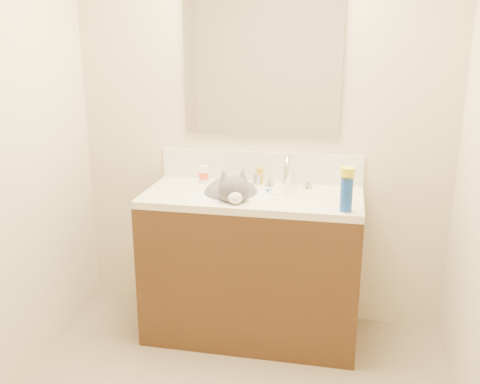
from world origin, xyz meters
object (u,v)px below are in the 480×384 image
at_px(pill_bottle, 204,174).
at_px(silver_jar, 257,179).
at_px(basin, 230,206).
at_px(vanity_cabinet, 252,268).
at_px(cat, 232,197).
at_px(faucet, 288,174).
at_px(amber_bottle, 260,176).
at_px(spray_can, 346,195).

relative_size(pill_bottle, silver_jar, 1.60).
xyz_separation_m(basin, silver_jar, (0.11, 0.22, 0.10)).
height_order(vanity_cabinet, cat, cat).
distance_m(vanity_cabinet, pill_bottle, 0.62).
distance_m(faucet, pill_bottle, 0.50).
bearing_deg(silver_jar, pill_bottle, -174.55).
relative_size(vanity_cabinet, pill_bottle, 11.99).
height_order(pill_bottle, amber_bottle, pill_bottle).
xyz_separation_m(cat, silver_jar, (0.11, 0.22, 0.05)).
distance_m(vanity_cabinet, cat, 0.44).
bearing_deg(cat, silver_jar, 45.99).
relative_size(cat, silver_jar, 7.66).
bearing_deg(silver_jar, basin, -116.65).
bearing_deg(spray_can, pill_bottle, 155.88).
height_order(cat, amber_bottle, cat).
distance_m(basin, amber_bottle, 0.29).
xyz_separation_m(pill_bottle, spray_can, (0.83, -0.37, 0.03)).
distance_m(cat, amber_bottle, 0.26).
bearing_deg(cat, vanity_cabinet, -7.16).
xyz_separation_m(faucet, silver_jar, (-0.19, 0.06, -0.05)).
xyz_separation_m(pill_bottle, amber_bottle, (0.33, 0.03, -0.00)).
relative_size(vanity_cabinet, basin, 2.67).
bearing_deg(cat, spray_can, -34.68).
distance_m(basin, spray_can, 0.67).
bearing_deg(pill_bottle, silver_jar, 5.45).
distance_m(vanity_cabinet, amber_bottle, 0.54).
xyz_separation_m(basin, cat, (0.01, 0.01, 0.05)).
bearing_deg(vanity_cabinet, spray_can, -22.13).
bearing_deg(vanity_cabinet, pill_bottle, 152.88).
relative_size(faucet, cat, 0.59).
bearing_deg(pill_bottle, basin, -43.98).
bearing_deg(faucet, spray_can, -46.45).
xyz_separation_m(pill_bottle, silver_jar, (0.31, 0.03, -0.02)).
relative_size(faucet, spray_can, 1.67).
xyz_separation_m(faucet, cat, (-0.29, -0.16, -0.11)).
height_order(silver_jar, spray_can, spray_can).
bearing_deg(cat, pill_bottle, 120.22).
distance_m(silver_jar, spray_can, 0.65).
xyz_separation_m(basin, spray_can, (0.63, -0.18, 0.15)).
bearing_deg(vanity_cabinet, cat, -169.06).
xyz_separation_m(basin, faucet, (0.30, 0.17, 0.16)).
distance_m(basin, silver_jar, 0.27).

